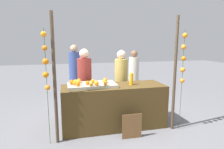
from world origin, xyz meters
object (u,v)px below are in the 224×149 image
Objects in this scene: orange_0 at (105,81)px; chalkboard_sign at (132,126)px; juice_bottle at (131,79)px; vendor_left at (85,86)px; orange_1 at (78,84)px; vendor_right at (121,85)px; stall_counter at (114,106)px.

chalkboard_sign is (0.38, -0.59, -0.74)m from orange_0.
vendor_left reaches higher than juice_bottle.
orange_1 is 0.18× the size of chalkboard_sign.
orange_0 is at bearing -62.07° from vendor_left.
orange_0 is 0.29× the size of juice_bottle.
orange_0 is 0.05× the size of vendor_left.
vendor_left reaches higher than chalkboard_sign.
vendor_left is (-0.33, 0.63, -0.23)m from orange_0.
juice_bottle is at bearing -36.94° from vendor_left.
vendor_right is (-0.01, 0.67, -0.27)m from juice_bottle.
vendor_left is at bearing -179.40° from vendor_right.
orange_0 is (-0.19, 0.02, 0.53)m from stall_counter.
chalkboard_sign is at bearing -57.36° from orange_0.
stall_counter is 1.31× the size of vendor_left.
orange_0 is at bearing -130.17° from vendor_right.
stall_counter is 0.66m from juice_bottle.
orange_0 is 0.05× the size of vendor_right.
juice_bottle is at bearing -88.76° from vendor_right.
stall_counter reaches higher than chalkboard_sign.
stall_counter is at bearing -118.18° from vendor_right.
vendor_right reaches higher than stall_counter.
chalkboard_sign is at bearing -107.33° from juice_bottle.
stall_counter is at bearing 11.01° from orange_1.
orange_1 is at bearing -104.88° from vendor_left.
juice_bottle reaches higher than stall_counter.
vendor_right is at bearing 61.82° from stall_counter.
vendor_right reaches higher than juice_bottle.
orange_1 is 1.26m from chalkboard_sign.
vendor_left reaches higher than stall_counter.
juice_bottle is (0.55, -0.04, 0.02)m from orange_0.
vendor_right is at bearing 0.60° from vendor_left.
vendor_left is (-0.88, 0.66, -0.25)m from juice_bottle.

